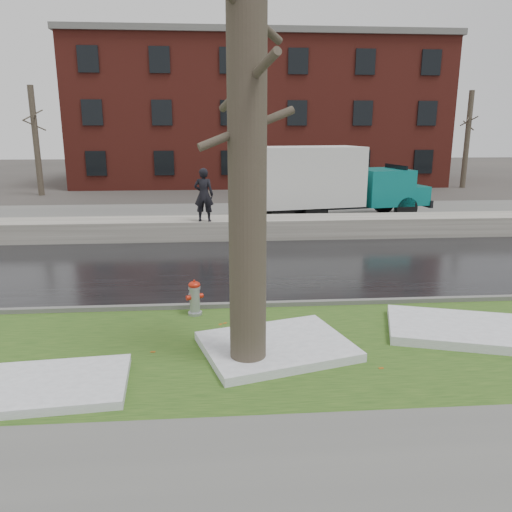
{
  "coord_description": "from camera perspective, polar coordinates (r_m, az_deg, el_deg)",
  "views": [
    {
      "loc": [
        -1.13,
        -9.8,
        4.01
      ],
      "look_at": [
        -0.22,
        1.93,
        1.0
      ],
      "focal_mm": 35.0,
      "sensor_mm": 36.0,
      "label": 1
    }
  ],
  "objects": [
    {
      "name": "parking_lot",
      "position": [
        23.17,
        -1.57,
        4.43
      ],
      "size": [
        60.0,
        9.0,
        0.03
      ],
      "primitive_type": "cube",
      "color": "slate",
      "rests_on": "ground"
    },
    {
      "name": "snowbank",
      "position": [
        18.89,
        -0.91,
        3.26
      ],
      "size": [
        60.0,
        1.6,
        0.75
      ],
      "primitive_type": "cube",
      "color": "#BBB6AB",
      "rests_on": "ground"
    },
    {
      "name": "worker",
      "position": [
        18.08,
        -5.99,
        6.97
      ],
      "size": [
        0.76,
        0.55,
        1.91
      ],
      "primitive_type": "imported",
      "rotation": [
        0.0,
        0.0,
        3.0
      ],
      "color": "black",
      "rests_on": "snowbank"
    },
    {
      "name": "verge",
      "position": [
        9.5,
        2.88,
        -10.5
      ],
      "size": [
        60.0,
        4.5,
        0.04
      ],
      "primitive_type": "cube",
      "color": "#244517",
      "rests_on": "ground"
    },
    {
      "name": "snow_patch_near",
      "position": [
        9.35,
        2.35,
        -10.26
      ],
      "size": [
        3.05,
        2.64,
        0.16
      ],
      "primitive_type": "cube",
      "rotation": [
        0.0,
        0.0,
        0.28
      ],
      "color": "white",
      "rests_on": "verge"
    },
    {
      "name": "tree",
      "position": [
        7.95,
        -1.02,
        13.8
      ],
      "size": [
        1.57,
        1.82,
        7.73
      ],
      "rotation": [
        0.0,
        0.0,
        -0.04
      ],
      "color": "brown",
      "rests_on": "verge"
    },
    {
      "name": "brick_building",
      "position": [
        39.93,
        0.07,
        15.79
      ],
      "size": [
        26.0,
        12.0,
        10.0
      ],
      "primitive_type": "cube",
      "color": "maroon",
      "rests_on": "ground"
    },
    {
      "name": "snow_patch_side",
      "position": [
        10.86,
        22.42,
        -7.74
      ],
      "size": [
        3.21,
        2.54,
        0.18
      ],
      "primitive_type": "cube",
      "rotation": [
        0.0,
        0.0,
        -0.3
      ],
      "color": "white",
      "rests_on": "verge"
    },
    {
      "name": "ground",
      "position": [
        10.65,
        2.03,
        -7.78
      ],
      "size": [
        120.0,
        120.0,
        0.0
      ],
      "primitive_type": "plane",
      "color": "#47423D",
      "rests_on": "ground"
    },
    {
      "name": "box_truck",
      "position": [
        22.59,
        7.79,
        8.43
      ],
      "size": [
        9.89,
        3.74,
        3.26
      ],
      "rotation": [
        0.0,
        0.0,
        0.19
      ],
      "color": "black",
      "rests_on": "ground"
    },
    {
      "name": "fire_hydrant",
      "position": [
        11.0,
        -7.04,
        -4.57
      ],
      "size": [
        0.39,
        0.37,
        0.79
      ],
      "rotation": [
        0.0,
        0.0,
        0.43
      ],
      "color": "#A1A4A9",
      "rests_on": "verge"
    },
    {
      "name": "sidewalk",
      "position": [
        6.34,
        7.58,
        -24.76
      ],
      "size": [
        60.0,
        3.0,
        0.05
      ],
      "primitive_type": "cube",
      "color": "slate",
      "rests_on": "ground"
    },
    {
      "name": "road",
      "position": [
        14.89,
        0.1,
        -1.21
      ],
      "size": [
        60.0,
        7.0,
        0.03
      ],
      "primitive_type": "cube",
      "color": "black",
      "rests_on": "ground"
    },
    {
      "name": "curb",
      "position": [
        11.55,
        1.47,
        -5.6
      ],
      "size": [
        60.0,
        0.15,
        0.14
      ],
      "primitive_type": "cube",
      "color": "slate",
      "rests_on": "ground"
    },
    {
      "name": "snow_patch_far",
      "position": [
        8.67,
        -21.95,
        -13.51
      ],
      "size": [
        2.33,
        1.79,
        0.14
      ],
      "primitive_type": "cube",
      "rotation": [
        0.0,
        0.0,
        0.09
      ],
      "color": "white",
      "rests_on": "verge"
    },
    {
      "name": "bg_tree_left",
      "position": [
        33.61,
        -23.85,
        12.02
      ],
      "size": [
        1.4,
        1.62,
        6.5
      ],
      "color": "brown",
      "rests_on": "ground"
    },
    {
      "name": "bg_tree_center",
      "position": [
        36.13,
        -12.5,
        12.96
      ],
      "size": [
        1.4,
        1.62,
        6.5
      ],
      "color": "brown",
      "rests_on": "ground"
    },
    {
      "name": "bg_tree_right",
      "position": [
        37.9,
        22.99,
        12.24
      ],
      "size": [
        1.4,
        1.62,
        6.5
      ],
      "color": "brown",
      "rests_on": "ground"
    }
  ]
}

